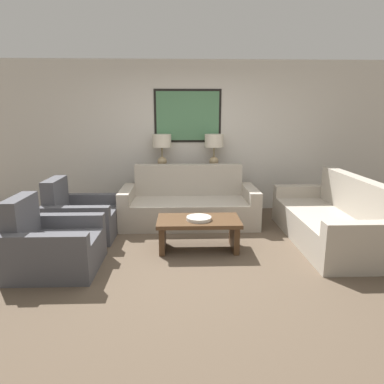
# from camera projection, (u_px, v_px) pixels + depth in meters

# --- Properties ---
(ground_plane) EXTENTS (20.00, 20.00, 0.00)m
(ground_plane) POSITION_uv_depth(u_px,v_px,m) (192.00, 260.00, 4.17)
(ground_plane) COLOR brown
(back_wall) EXTENTS (8.37, 0.12, 2.65)m
(back_wall) POSITION_uv_depth(u_px,v_px,m) (188.00, 137.00, 6.16)
(back_wall) COLOR beige
(back_wall) RESTS_ON ground_plane
(console_table) EXTENTS (1.34, 0.37, 0.82)m
(console_table) POSITION_uv_depth(u_px,v_px,m) (188.00, 190.00, 6.10)
(console_table) COLOR #332319
(console_table) RESTS_ON ground_plane
(table_lamp_left) EXTENTS (0.33, 0.33, 0.58)m
(table_lamp_left) POSITION_uv_depth(u_px,v_px,m) (162.00, 144.00, 5.91)
(table_lamp_left) COLOR tan
(table_lamp_left) RESTS_ON console_table
(table_lamp_right) EXTENTS (0.33, 0.33, 0.58)m
(table_lamp_right) POSITION_uv_depth(u_px,v_px,m) (214.00, 144.00, 5.94)
(table_lamp_right) COLOR tan
(table_lamp_right) RESTS_ON console_table
(couch_by_back_wall) EXTENTS (2.14, 0.90, 0.92)m
(couch_by_back_wall) POSITION_uv_depth(u_px,v_px,m) (189.00, 205.00, 5.52)
(couch_by_back_wall) COLOR #ADA393
(couch_by_back_wall) RESTS_ON ground_plane
(couch_by_side) EXTENTS (0.90, 2.14, 0.92)m
(couch_by_side) POSITION_uv_depth(u_px,v_px,m) (330.00, 221.00, 4.71)
(couch_by_side) COLOR #ADA393
(couch_by_side) RESTS_ON ground_plane
(coffee_table) EXTENTS (1.07, 0.58, 0.41)m
(coffee_table) POSITION_uv_depth(u_px,v_px,m) (199.00, 227.00, 4.43)
(coffee_table) COLOR #4C331E
(coffee_table) RESTS_ON ground_plane
(decorative_bowl) EXTENTS (0.32, 0.32, 0.04)m
(decorative_bowl) POSITION_uv_depth(u_px,v_px,m) (199.00, 218.00, 4.36)
(decorative_bowl) COLOR beige
(decorative_bowl) RESTS_ON coffee_table
(armchair_near_back_wall) EXTENTS (0.92, 0.87, 0.85)m
(armchair_near_back_wall) POSITION_uv_depth(u_px,v_px,m) (80.00, 218.00, 4.91)
(armchair_near_back_wall) COLOR #4C4C51
(armchair_near_back_wall) RESTS_ON ground_plane
(armchair_near_camera) EXTENTS (0.92, 0.87, 0.85)m
(armchair_near_camera) POSITION_uv_depth(u_px,v_px,m) (53.00, 246.00, 3.86)
(armchair_near_camera) COLOR #4C4C51
(armchair_near_camera) RESTS_ON ground_plane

